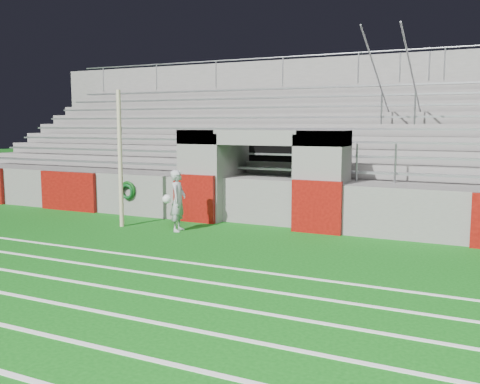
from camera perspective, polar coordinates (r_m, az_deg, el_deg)
The scene contains 6 objects.
ground at distance 11.87m, azimuth -4.72°, elevation -6.21°, with size 90.00×90.00×0.00m, color #0E5511.
field_post at distance 14.67m, azimuth -12.66°, elevation 3.44°, with size 0.12×0.12×3.66m, color tan.
field_markings at distance 8.17m, azimuth -23.43°, elevation -13.02°, with size 28.00×8.09×0.01m.
stadium_structure at distance 18.88m, azimuth 7.71°, elevation 3.33°, with size 26.00×8.48×5.42m.
goalkeeper_with_ball at distance 13.89m, azimuth -6.65°, elevation -0.91°, with size 0.57×0.67×1.59m.
hose_coil at distance 16.43m, azimuth -11.93°, elevation 0.14°, with size 0.56×0.15×0.56m.
Camera 1 is at (5.92, -9.91, 2.75)m, focal length 40.00 mm.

